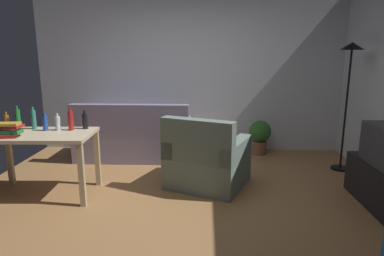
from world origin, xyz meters
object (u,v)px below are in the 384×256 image
(desk, at_px, (40,142))
(armchair, at_px, (206,162))
(bottle_blue, at_px, (45,123))
(bottle_red, at_px, (71,120))
(torchiere_lamp, at_px, (350,72))
(bottle_green, at_px, (18,120))
(bottle_tall, at_px, (34,119))
(book_stack, at_px, (9,130))
(couch, at_px, (134,140))
(bottle_clear, at_px, (58,123))
(potted_plant, at_px, (260,135))
(bottle_amber, at_px, (7,122))
(bottle_dark, at_px, (85,121))

(desk, relative_size, armchair, 1.06)
(bottle_blue, height_order, bottle_red, bottle_red)
(bottle_blue, bearing_deg, torchiere_lamp, 13.36)
(bottle_green, bearing_deg, bottle_blue, 5.18)
(bottle_tall, height_order, book_stack, bottle_tall)
(couch, xyz_separation_m, bottle_clear, (-0.62, -1.32, 0.54))
(bottle_blue, xyz_separation_m, bottle_red, (0.30, 0.03, 0.03))
(bottle_clear, height_order, bottle_red, bottle_red)
(bottle_tall, bearing_deg, bottle_blue, -25.56)
(torchiere_lamp, xyz_separation_m, armchair, (-1.97, -0.71, -1.09))
(couch, xyz_separation_m, torchiere_lamp, (3.13, -0.41, 1.11))
(potted_plant, distance_m, bottle_blue, 3.32)
(bottle_red, bearing_deg, couch, 70.34)
(couch, height_order, bottle_clear, bottle_clear)
(bottle_blue, bearing_deg, bottle_amber, -179.73)
(bottle_blue, bearing_deg, couch, 60.22)
(armchair, bearing_deg, bottle_dark, 26.53)
(potted_plant, distance_m, bottle_amber, 3.72)
(book_stack, bearing_deg, bottle_blue, 52.58)
(book_stack, bearing_deg, bottle_dark, 32.65)
(torchiere_lamp, height_order, armchair, torchiere_lamp)
(couch, bearing_deg, armchair, 135.79)
(bottle_dark, relative_size, book_stack, 0.84)
(bottle_red, xyz_separation_m, bottle_dark, (0.14, 0.08, -0.02))
(desk, relative_size, bottle_amber, 5.53)
(bottle_clear, distance_m, bottle_dark, 0.31)
(armchair, height_order, bottle_tall, bottle_tall)
(potted_plant, height_order, bottle_clear, bottle_clear)
(potted_plant, height_order, bottle_red, bottle_red)
(potted_plant, relative_size, bottle_dark, 2.51)
(armchair, height_order, bottle_green, bottle_green)
(bottle_clear, xyz_separation_m, book_stack, (-0.39, -0.35, -0.00))
(desk, height_order, bottle_clear, bottle_clear)
(torchiere_lamp, xyz_separation_m, bottle_red, (-3.59, -0.89, -0.53))
(bottle_green, distance_m, bottle_blue, 0.32)
(couch, bearing_deg, bottle_blue, 60.22)
(couch, height_order, potted_plant, couch)
(desk, xyz_separation_m, armchair, (1.93, 0.35, -0.33))
(bottle_red, relative_size, book_stack, 1.00)
(potted_plant, distance_m, bottle_tall, 3.43)
(desk, relative_size, bottle_blue, 5.58)
(armchair, height_order, bottle_red, bottle_red)
(bottle_blue, distance_m, bottle_clear, 0.15)
(desk, xyz_separation_m, bottle_blue, (0.01, 0.14, 0.20))
(bottle_tall, bearing_deg, bottle_dark, 2.75)
(bottle_green, relative_size, bottle_dark, 1.32)
(bottle_clear, xyz_separation_m, bottle_red, (0.16, 0.01, 0.03))
(desk, bearing_deg, bottle_clear, 43.99)
(torchiere_lamp, height_order, desk, torchiere_lamp)
(bottle_tall, xyz_separation_m, book_stack, (-0.07, -0.41, -0.04))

